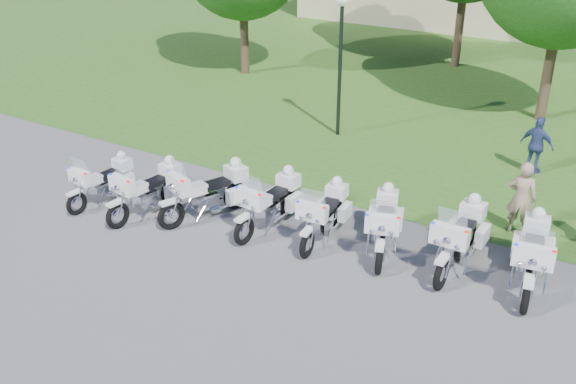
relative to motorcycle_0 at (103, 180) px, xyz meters
The scene contains 13 objects.
ground 4.68m from the motorcycle_0, ahead, with size 100.00×100.00×0.00m, color #58585D.
grass_lawn 27.45m from the motorcycle_0, 80.27° to the left, with size 100.00×48.00×0.01m, color #2E611E.
motorcycle_0 is the anchor object (origin of this frame).
motorcycle_1 1.44m from the motorcycle_0, ahead, with size 0.96×2.37×1.59m.
motorcycle_2 2.94m from the motorcycle_0, 14.54° to the left, with size 1.42×2.40×1.70m.
motorcycle_3 4.52m from the motorcycle_0, 13.74° to the left, with size 0.87×2.42×1.63m.
motorcycle_4 5.89m from the motorcycle_0, 12.56° to the left, with size 0.87×2.30×1.55m.
motorcycle_5 7.29m from the motorcycle_0, 11.85° to the left, with size 1.27×2.31×1.61m.
motorcycle_6 8.95m from the motorcycle_0, 11.07° to the left, with size 0.84×2.53×1.70m.
motorcycle_7 10.41m from the motorcycle_0, ahead, with size 1.07×2.52×1.70m.
lamp_post 8.49m from the motorcycle_0, 68.54° to the left, with size 0.44×0.44×4.55m.
bystander_a 10.28m from the motorcycle_0, 21.89° to the left, with size 0.66×0.43×1.80m, color #A0836C.
bystander_c 11.85m from the motorcycle_0, 39.94° to the left, with size 0.97×0.40×1.65m, color #35437F.
Camera 1 is at (7.13, -10.34, 7.53)m, focal length 40.00 mm.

